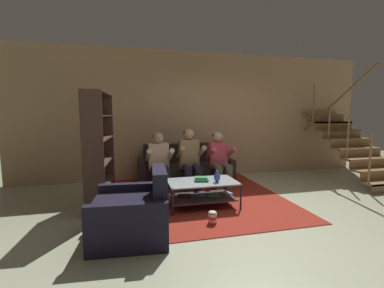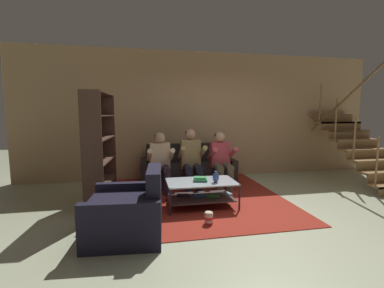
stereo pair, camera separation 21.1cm
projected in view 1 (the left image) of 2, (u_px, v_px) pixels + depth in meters
ground at (245, 213)px, 3.87m from camera, size 16.80×16.80×0.00m
back_partition at (201, 115)px, 6.08m from camera, size 8.40×0.12×2.90m
staircase_run at (351, 142)px, 5.76m from camera, size 1.08×2.15×2.40m
couch at (185, 170)px, 5.52m from camera, size 1.96×0.87×0.82m
person_seated_left at (159, 160)px, 4.85m from camera, size 0.50×0.58×1.13m
person_seated_middle at (190, 157)px, 4.99m from camera, size 0.50×0.58×1.19m
person_seated_right at (219, 158)px, 5.13m from camera, size 0.50×0.58×1.12m
coffee_table at (202, 190)px, 4.13m from camera, size 1.09×0.65×0.41m
area_rug at (194, 194)px, 4.73m from camera, size 3.00×3.39×0.01m
vase at (217, 177)px, 4.03m from camera, size 0.10×0.10×0.18m
book_stack at (202, 179)px, 4.11m from camera, size 0.25×0.22×0.07m
bookshelf at (97, 159)px, 4.05m from camera, size 0.37×1.10×1.82m
armchair at (133, 214)px, 3.09m from camera, size 0.94×0.98×0.83m
popcorn_tub at (212, 218)px, 3.46m from camera, size 0.12×0.12×0.18m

